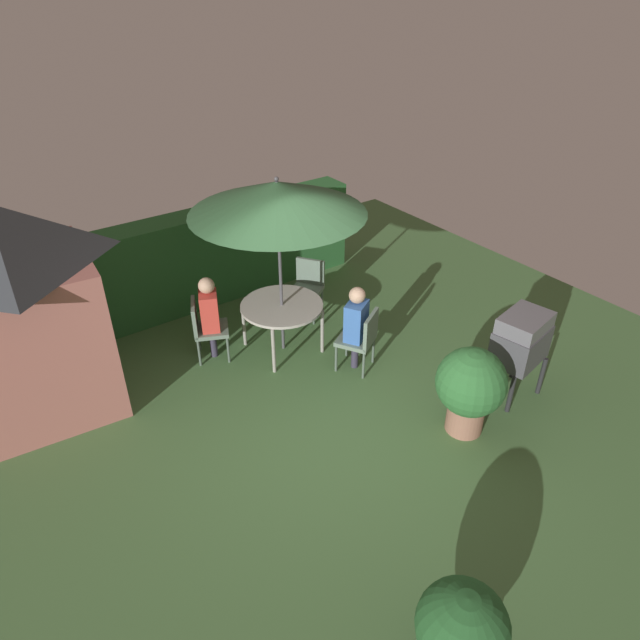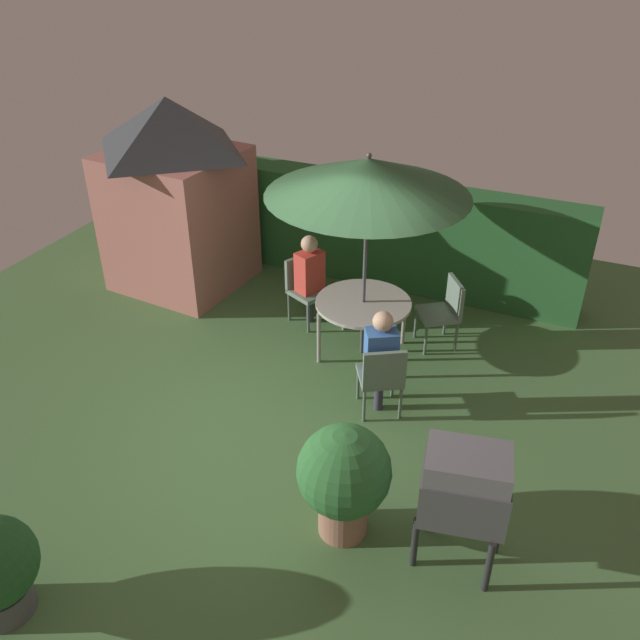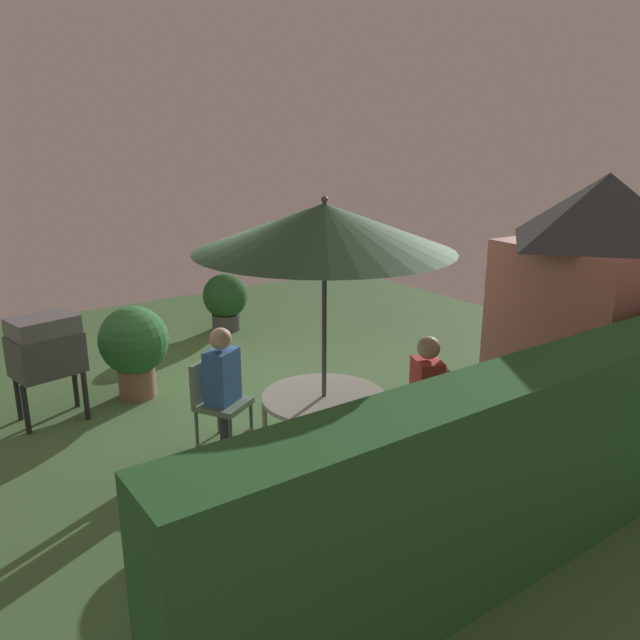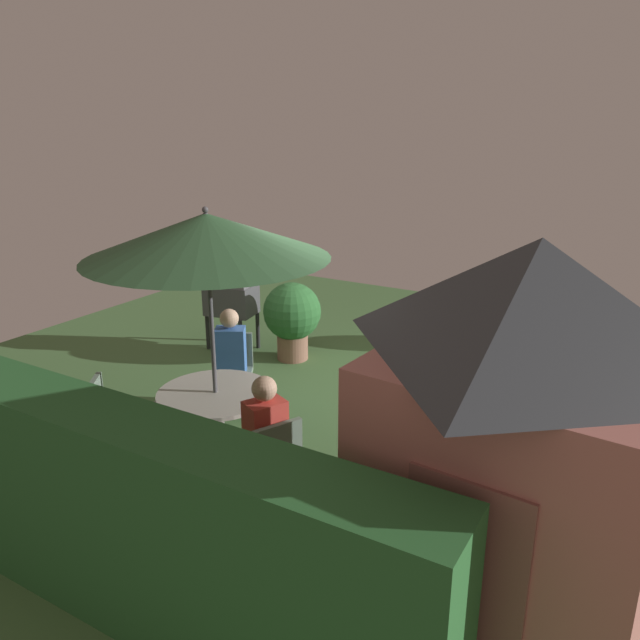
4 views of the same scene
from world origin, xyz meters
TOP-DOWN VIEW (x-y plane):
  - ground_plane at (0.00, 0.00)m, footprint 11.00×11.00m
  - hedge_backdrop at (0.00, 3.50)m, footprint 5.60×0.55m
  - garden_shed at (-2.73, 2.29)m, footprint 1.92×1.85m
  - patio_table at (0.37, 1.56)m, footprint 1.17×1.17m
  - patio_umbrella at (0.37, 1.56)m, footprint 2.30×2.30m
  - bbq_grill at (2.23, -1.05)m, footprint 0.78×0.62m
  - chair_near_shed at (-0.62, 2.02)m, footprint 0.62×0.61m
  - chair_far_side at (0.98, 0.53)m, footprint 0.63×0.63m
  - chair_toward_hedge at (1.23, 2.17)m, footprint 0.64×0.64m
  - potted_plant_by_shed at (-0.93, -3.01)m, footprint 0.72×0.72m
  - potted_plant_by_grill at (1.22, -1.16)m, footprint 0.83×0.83m
  - person_in_red at (-0.54, 1.98)m, footprint 0.36×0.41m
  - person_in_blue at (0.94, 0.60)m, footprint 0.41×0.38m

SIDE VIEW (x-z plane):
  - ground_plane at x=0.00m, z-range 0.00..0.00m
  - potted_plant_by_shed at x=-0.93m, z-range 0.05..0.97m
  - chair_near_shed at x=-0.62m, z-range 0.07..0.97m
  - chair_far_side at x=0.98m, z-range 0.07..0.97m
  - chair_toward_hedge at x=1.23m, z-range 0.07..0.97m
  - potted_plant_by_grill at x=1.22m, z-range 0.09..1.22m
  - patio_table at x=0.37m, z-range 0.31..1.05m
  - hedge_backdrop at x=0.00m, z-range 0.00..1.53m
  - person_in_red at x=-0.54m, z-range 0.15..1.41m
  - person_in_blue at x=0.94m, z-range 0.15..1.41m
  - bbq_grill at x=2.23m, z-range 0.25..1.45m
  - garden_shed at x=-2.73m, z-range 0.03..2.73m
  - patio_umbrella at x=0.37m, z-range 1.02..3.60m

